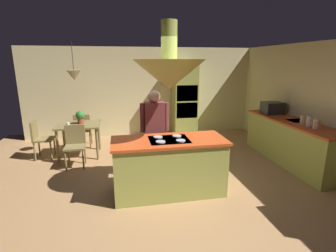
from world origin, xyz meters
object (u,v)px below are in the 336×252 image
Objects in this scene: oven_tower at (184,100)px; dining_table at (79,129)px; cup_on_table at (68,125)px; canister_sugar at (310,121)px; potted_plant_on_table at (80,117)px; canister_flour at (316,124)px; chair_by_back_wall at (83,128)px; microwave_on_counter at (272,108)px; chair_facing_island at (75,143)px; chair_at_corner at (40,137)px; person_at_island at (155,129)px; canister_tea at (303,120)px; kitchen_island at (169,166)px.

oven_tower reaches higher than dining_table.
canister_sugar is (4.73, -1.56, 0.22)m from cup_on_table.
potted_plant_on_table is (0.05, 0.02, 0.28)m from dining_table.
canister_sugar reaches higher than canister_flour.
chair_by_back_wall is 1.89× the size of microwave_on_counter.
chair_facing_island and chair_at_corner have the same top height.
chair_by_back_wall is at bearing -169.54° from oven_tower.
chair_facing_island is 1.00× the size of chair_by_back_wall.
cup_on_table is 0.48× the size of canister_sugar.
potted_plant_on_table is at bearing 136.05° from person_at_island.
oven_tower reaches higher than cup_on_table.
canister_tea reaches higher than cup_on_table.
person_at_island reaches higher than chair_facing_island.
dining_table is at bearing -157.79° from oven_tower.
oven_tower is 7.18× the size of potted_plant_on_table.
person_at_island reaches higher than canister_tea.
dining_table is 0.32m from cup_on_table.
kitchen_island is 3.30m from microwave_on_counter.
canister_flour is at bearing 3.07° from kitchen_island.
dining_table is 10.56× the size of cup_on_table.
canister_flour reaches higher than chair_facing_island.
canister_tea reaches higher than dining_table.
microwave_on_counter is (0.00, 1.24, 0.05)m from canister_sugar.
chair_by_back_wall is at bearing 154.01° from canister_tea.
potted_plant_on_table is (0.91, 0.02, 0.42)m from chair_at_corner.
oven_tower is 12.60× the size of canister_flour.
microwave_on_counter is (4.54, 0.10, 0.57)m from chair_facing_island.
potted_plant_on_table reaches higher than kitchen_island.
microwave_on_counter is at bearing 90.00° from canister_sugar.
potted_plant_on_table reaches higher than dining_table.
chair_facing_island is 1.00× the size of chair_at_corner.
canister_flour is (4.54, -1.32, 0.51)m from chair_facing_island.
dining_table is at bearing 46.85° from cup_on_table.
chair_facing_island is (-2.80, -1.77, -0.57)m from oven_tower.
person_at_island is at bearing -42.52° from dining_table.
oven_tower is at bearing -169.54° from chair_by_back_wall.
chair_by_back_wall is (0.00, 1.25, 0.00)m from chair_facing_island.
person_at_island is (1.56, -1.43, 0.30)m from dining_table.
canister_flour is (4.49, -1.97, 0.09)m from potted_plant_on_table.
oven_tower is at bearing 64.30° from person_at_island.
microwave_on_counter reaches higher than cup_on_table.
microwave_on_counter reaches higher than canister_flour.
dining_table is at bearing 128.99° from kitchen_island.
chair_by_back_wall is at bearing 165.79° from microwave_on_counter.
chair_by_back_wall is at bearing 152.20° from canister_sugar.
dining_table is 5.38× the size of canister_tea.
kitchen_island reaches higher than dining_table.
potted_plant_on_table is (-2.75, -1.12, -0.15)m from oven_tower.
canister_sugar is (1.74, -2.91, -0.05)m from oven_tower.
oven_tower is 2.97m from potted_plant_on_table.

